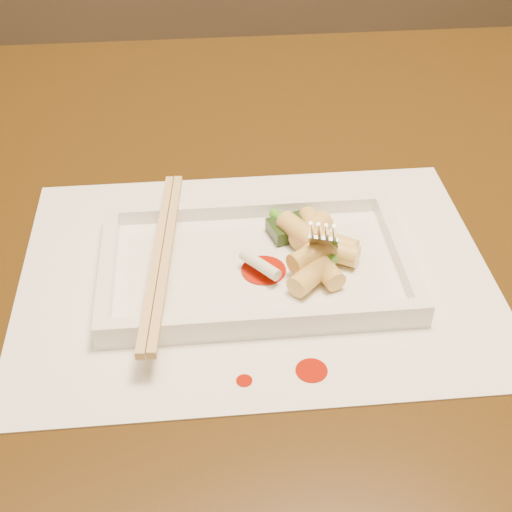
{
  "coord_description": "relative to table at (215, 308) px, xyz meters",
  "views": [
    {
      "loc": [
        -0.01,
        -0.53,
        1.15
      ],
      "look_at": [
        0.04,
        -0.07,
        0.77
      ],
      "focal_mm": 50.0,
      "sensor_mm": 36.0,
      "label": 1
    }
  ],
  "objects": [
    {
      "name": "plate_rim_left",
      "position": [
        -0.09,
        -0.07,
        0.12
      ],
      "size": [
        0.01,
        0.14,
        0.01
      ],
      "primitive_type": "cube",
      "color": "white",
      "rests_on": "plate_base"
    },
    {
      "name": "placemat",
      "position": [
        0.04,
        -0.07,
        0.1
      ],
      "size": [
        0.4,
        0.3,
        0.0
      ],
      "primitive_type": "cube",
      "color": "white",
      "rests_on": "table"
    },
    {
      "name": "sauce_blob_0",
      "position": [
        0.04,
        -0.08,
        0.11
      ],
      "size": [
        0.04,
        0.04,
        0.0
      ],
      "primitive_type": "cylinder",
      "color": "#991304",
      "rests_on": "plate_base"
    },
    {
      "name": "sauce_splatter_a",
      "position": [
        0.07,
        -0.18,
        0.1
      ],
      "size": [
        0.02,
        0.02,
        0.0
      ],
      "primitive_type": "cylinder",
      "color": "#991304",
      "rests_on": "placemat"
    },
    {
      "name": "rice_cake_1",
      "position": [
        0.08,
        -0.1,
        0.12
      ],
      "size": [
        0.04,
        0.04,
        0.02
      ],
      "primitive_type": "cylinder",
      "rotation": [
        1.57,
        0.0,
        2.33
      ],
      "color": "#EED36F",
      "rests_on": "plate_base"
    },
    {
      "name": "rice_cake_2",
      "position": [
        0.08,
        -0.08,
        0.13
      ],
      "size": [
        0.04,
        0.04,
        0.02
      ],
      "primitive_type": "cylinder",
      "rotation": [
        1.57,
        0.0,
        2.11
      ],
      "color": "#EED36F",
      "rests_on": "plate_base"
    },
    {
      "name": "table",
      "position": [
        0.0,
        0.0,
        0.0
      ],
      "size": [
        1.4,
        0.9,
        0.75
      ],
      "color": "black",
      "rests_on": "ground"
    },
    {
      "name": "chopstick_b",
      "position": [
        -0.04,
        -0.07,
        0.13
      ],
      "size": [
        0.03,
        0.23,
        0.01
      ],
      "primitive_type": "cube",
      "rotation": [
        0.0,
        0.0,
        -0.09
      ],
      "color": "tan",
      "rests_on": "plate_rim_near"
    },
    {
      "name": "plate_rim_far",
      "position": [
        0.04,
        0.01,
        0.12
      ],
      "size": [
        0.26,
        0.01,
        0.01
      ],
      "primitive_type": "cube",
      "color": "white",
      "rests_on": "plate_base"
    },
    {
      "name": "veg_piece",
      "position": [
        0.07,
        -0.03,
        0.12
      ],
      "size": [
        0.04,
        0.04,
        0.01
      ],
      "primitive_type": "cube",
      "rotation": [
        0.0,
        0.0,
        0.28
      ],
      "color": "black",
      "rests_on": "plate_base"
    },
    {
      "name": "fork",
      "position": [
        0.11,
        -0.05,
        0.18
      ],
      "size": [
        0.09,
        0.1,
        0.14
      ],
      "primitive_type": null,
      "color": "silver",
      "rests_on": "plate_base"
    },
    {
      "name": "plate_base",
      "position": [
        0.04,
        -0.07,
        0.11
      ],
      "size": [
        0.26,
        0.16,
        0.01
      ],
      "primitive_type": "cube",
      "color": "white",
      "rests_on": "placemat"
    },
    {
      "name": "scallion_green",
      "position": [
        0.08,
        -0.05,
        0.12
      ],
      "size": [
        0.05,
        0.08,
        0.01
      ],
      "primitive_type": "cylinder",
      "rotation": [
        1.57,
        0.0,
        0.52
      ],
      "color": "#389117",
      "rests_on": "plate_base"
    },
    {
      "name": "rice_cake_3",
      "position": [
        0.09,
        -0.04,
        0.12
      ],
      "size": [
        0.04,
        0.04,
        0.02
      ],
      "primitive_type": "cylinder",
      "rotation": [
        1.57,
        0.0,
        2.39
      ],
      "color": "#EED36F",
      "rests_on": "plate_base"
    },
    {
      "name": "rice_cake_6",
      "position": [
        0.1,
        -0.06,
        0.12
      ],
      "size": [
        0.05,
        0.04,
        0.02
      ],
      "primitive_type": "cylinder",
      "rotation": [
        1.57,
        0.0,
        1.0
      ],
      "color": "#EED36F",
      "rests_on": "plate_base"
    },
    {
      "name": "sauce_splatter_b",
      "position": [
        0.02,
        -0.19,
        0.1
      ],
      "size": [
        0.01,
        0.01,
        0.0
      ],
      "primitive_type": "cylinder",
      "color": "#991304",
      "rests_on": "placemat"
    },
    {
      "name": "chopstick_a",
      "position": [
        -0.05,
        -0.07,
        0.13
      ],
      "size": [
        0.03,
        0.23,
        0.01
      ],
      "primitive_type": "cube",
      "rotation": [
        0.0,
        0.0,
        -0.09
      ],
      "color": "tan",
      "rests_on": "plate_rim_near"
    },
    {
      "name": "plate_rim_right",
      "position": [
        0.16,
        -0.07,
        0.12
      ],
      "size": [
        0.01,
        0.14,
        0.01
      ],
      "primitive_type": "cube",
      "color": "white",
      "rests_on": "plate_base"
    },
    {
      "name": "rice_cake_0",
      "position": [
        0.09,
        -0.04,
        0.12
      ],
      "size": [
        0.02,
        0.05,
        0.02
      ],
      "primitive_type": "cylinder",
      "rotation": [
        1.57,
        0.0,
        0.17
      ],
      "color": "#EED36F",
      "rests_on": "plate_base"
    },
    {
      "name": "rice_cake_7",
      "position": [
        0.1,
        -0.07,
        0.12
      ],
      "size": [
        0.05,
        0.04,
        0.02
      ],
      "primitive_type": "cylinder",
      "rotation": [
        1.57,
        0.0,
        1.07
      ],
      "color": "#EED36F",
      "rests_on": "plate_base"
    },
    {
      "name": "rice_cake_5",
      "position": [
        0.07,
        -0.05,
        0.13
      ],
      "size": [
        0.04,
        0.04,
        0.02
      ],
      "primitive_type": "cylinder",
      "rotation": [
        1.57,
        0.0,
        0.54
      ],
      "color": "#EED36F",
      "rests_on": "plate_base"
    },
    {
      "name": "rice_cake_4",
      "position": [
        0.09,
        -0.09,
        0.12
      ],
      "size": [
        0.03,
        0.05,
        0.02
      ],
      "primitive_type": "cylinder",
      "rotation": [
        1.57,
        0.0,
        0.35
      ],
      "color": "#EED36F",
      "rests_on": "plate_base"
    },
    {
      "name": "scallion_white",
      "position": [
        0.04,
        -0.08,
        0.12
      ],
      "size": [
        0.03,
        0.04,
        0.01
      ],
      "primitive_type": "cylinder",
      "rotation": [
        1.57,
        0.0,
        0.69
      ],
      "color": "#EAEACC",
      "rests_on": "plate_base"
    },
    {
      "name": "plate_rim_near",
      "position": [
        0.04,
        -0.14,
        0.12
      ],
      "size": [
        0.26,
        0.01,
        0.01
      ],
      "primitive_type": "cube",
      "color": "white",
      "rests_on": "plate_base"
    }
  ]
}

